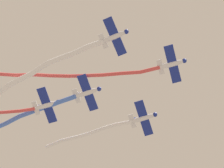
% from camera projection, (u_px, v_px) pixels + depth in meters
% --- Properties ---
extents(airplane_lead, '(6.88, 5.73, 1.81)m').
position_uv_depth(airplane_lead, '(172.00, 64.00, 82.10)').
color(airplane_lead, silver).
extents(smoke_trail_lead, '(24.79, 23.88, 4.07)m').
position_uv_depth(smoke_trail_lead, '(67.00, 74.00, 84.03)').
color(smoke_trail_lead, '#DB4C4C').
extents(airplane_left_wing, '(6.97, 5.65, 1.81)m').
position_uv_depth(airplane_left_wing, '(144.00, 118.00, 85.05)').
color(airplane_left_wing, silver).
extents(smoke_trail_left_wing, '(8.90, 16.24, 3.69)m').
position_uv_depth(smoke_trail_left_wing, '(88.00, 134.00, 87.72)').
color(smoke_trail_left_wing, white).
extents(airplane_right_wing, '(7.16, 5.58, 1.81)m').
position_uv_depth(airplane_right_wing, '(115.00, 36.00, 80.78)').
color(airplane_right_wing, silver).
extents(smoke_trail_right_wing, '(9.40, 19.99, 3.02)m').
position_uv_depth(smoke_trail_right_wing, '(48.00, 66.00, 81.53)').
color(smoke_trail_right_wing, white).
extents(airplane_slot, '(7.01, 5.61, 1.81)m').
position_uv_depth(airplane_slot, '(88.00, 93.00, 83.64)').
color(airplane_slot, silver).
extents(smoke_trail_slot, '(10.74, 26.47, 5.03)m').
position_uv_depth(smoke_trail_slot, '(12.00, 122.00, 87.61)').
color(smoke_trail_slot, '#4C75DB').
extents(airplane_trail, '(6.92, 5.69, 1.81)m').
position_uv_depth(airplane_trail, '(47.00, 105.00, 85.08)').
color(airplane_trail, silver).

